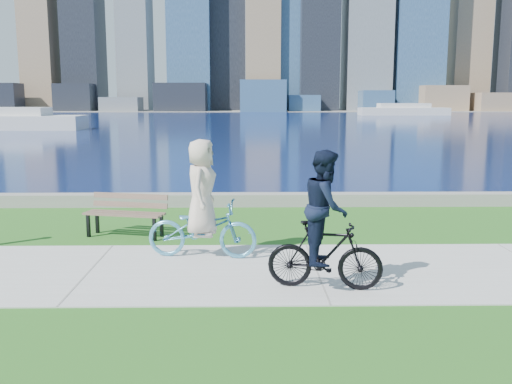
% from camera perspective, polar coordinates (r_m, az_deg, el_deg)
% --- Properties ---
extents(ground, '(320.00, 320.00, 0.00)m').
position_cam_1_polar(ground, '(10.24, 6.04, -7.85)').
color(ground, '#205917').
rests_on(ground, ground).
extents(concrete_path, '(80.00, 3.50, 0.02)m').
position_cam_1_polar(concrete_path, '(10.24, 6.04, -7.80)').
color(concrete_path, '#AFAEA9').
rests_on(concrete_path, ground).
extents(seawall, '(90.00, 0.50, 0.35)m').
position_cam_1_polar(seawall, '(16.20, 3.42, -0.76)').
color(seawall, gray).
rests_on(seawall, ground).
extents(bay_water, '(320.00, 131.00, 0.01)m').
position_cam_1_polar(bay_water, '(81.77, -0.08, 7.26)').
color(bay_water, '#0B1B4B').
rests_on(bay_water, ground).
extents(far_shore, '(320.00, 30.00, 0.12)m').
position_cam_1_polar(far_shore, '(139.74, -0.44, 8.16)').
color(far_shore, gray).
rests_on(far_shore, ground).
extents(city_skyline, '(173.21, 22.11, 76.00)m').
position_cam_1_polar(city_skyline, '(140.72, 2.55, 18.63)').
color(city_skyline, slate).
rests_on(city_skyline, ground).
extents(ferry_near, '(15.80, 4.51, 2.14)m').
position_cam_1_polar(ferry_near, '(60.72, -24.20, 6.55)').
color(ferry_near, silver).
rests_on(ferry_near, ground).
extents(ferry_far, '(15.55, 4.44, 2.11)m').
position_cam_1_polar(ferry_far, '(105.51, 14.53, 7.92)').
color(ferry_far, silver).
rests_on(ferry_far, ground).
extents(park_bench, '(1.87, 1.02, 0.92)m').
position_cam_1_polar(park_bench, '(12.91, -12.83, -1.85)').
color(park_bench, black).
rests_on(park_bench, ground).
extents(cyclist_woman, '(0.99, 2.17, 2.25)m').
position_cam_1_polar(cyclist_woman, '(10.83, -5.44, -2.20)').
color(cyclist_woman, '#51A0C5').
rests_on(cyclist_woman, ground).
extents(cyclist_man, '(0.86, 1.89, 2.22)m').
position_cam_1_polar(cyclist_man, '(9.04, 6.95, -3.93)').
color(cyclist_man, black).
rests_on(cyclist_man, ground).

